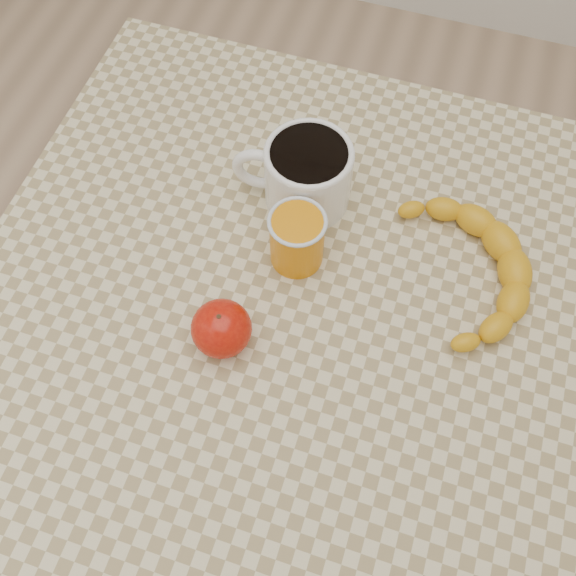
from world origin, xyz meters
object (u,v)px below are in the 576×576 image
(banana, at_px, (469,268))
(coffee_mug, at_px, (306,173))
(apple, at_px, (221,329))
(orange_juice_glass, at_px, (297,239))
(table, at_px, (288,324))

(banana, bearing_deg, coffee_mug, 144.87)
(apple, bearing_deg, coffee_mug, 82.43)
(coffee_mug, height_order, banana, coffee_mug)
(apple, bearing_deg, orange_juice_glass, 70.67)
(orange_juice_glass, xyz_separation_m, apple, (-0.05, -0.14, -0.01))
(coffee_mug, bearing_deg, banana, -13.26)
(table, xyz_separation_m, orange_juice_glass, (-0.01, 0.06, 0.13))
(table, relative_size, banana, 2.60)
(banana, bearing_deg, orange_juice_glass, 168.32)
(coffee_mug, xyz_separation_m, orange_juice_glass, (0.02, -0.09, -0.01))
(coffee_mug, bearing_deg, apple, -97.57)
(orange_juice_glass, xyz_separation_m, banana, (0.21, 0.04, -0.02))
(banana, bearing_deg, table, -177.07)
(table, xyz_separation_m, apple, (-0.05, -0.08, 0.12))
(orange_juice_glass, bearing_deg, apple, -109.33)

